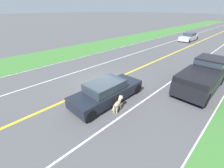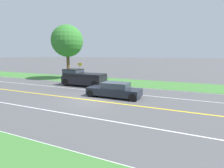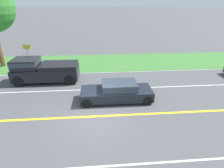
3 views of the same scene
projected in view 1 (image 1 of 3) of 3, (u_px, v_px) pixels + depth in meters
name	position (u px, v px, depth m)	size (l,w,h in m)	color
ground_plane	(103.00, 84.00, 11.36)	(400.00, 400.00, 0.00)	#4C4C4F
centre_divider_line	(103.00, 84.00, 11.35)	(0.18, 160.00, 0.01)	yellow
lane_edge_line_right	(204.00, 131.00, 6.99)	(0.14, 160.00, 0.01)	white
lane_edge_line_left	(58.00, 63.00, 15.72)	(0.14, 160.00, 0.01)	white
lane_dash_same_dir	(142.00, 102.00, 9.17)	(0.10, 160.00, 0.01)	white
lane_dash_oncoming	(77.00, 72.00, 13.54)	(0.10, 160.00, 0.01)	white
grass_verge_left	(46.00, 57.00, 17.59)	(6.00, 160.00, 0.03)	#3D7533
ego_car	(107.00, 91.00, 9.09)	(1.80, 4.78, 1.32)	black
dog	(118.00, 103.00, 8.26)	(0.48, 1.23, 0.79)	#D1B784
pickup_truck	(203.00, 75.00, 10.35)	(2.08, 5.23, 1.99)	black
oncoming_car	(189.00, 37.00, 26.30)	(1.82, 4.62, 1.35)	silver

